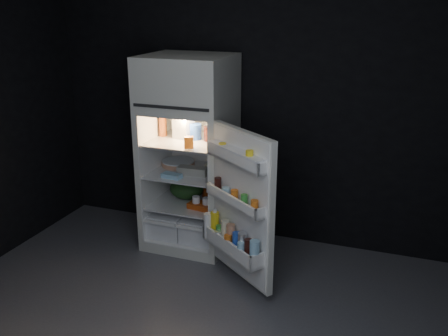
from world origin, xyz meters
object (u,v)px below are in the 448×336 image
at_px(refrigerator, 190,146).
at_px(fridge_door, 239,209).
at_px(milk_jug, 184,125).
at_px(yogurt_tray, 202,206).
at_px(egg_carton, 193,171).

distance_m(refrigerator, fridge_door, 0.95).
xyz_separation_m(fridge_door, milk_jug, (-0.74, 0.62, 0.47)).
xyz_separation_m(refrigerator, milk_jug, (-0.06, 0.01, 0.19)).
relative_size(refrigerator, fridge_door, 1.46).
distance_m(refrigerator, yogurt_tray, 0.56).
bearing_deg(refrigerator, milk_jug, 169.52).
xyz_separation_m(milk_jug, yogurt_tray, (0.24, -0.17, -0.69)).
relative_size(milk_jug, egg_carton, 0.87).
distance_m(egg_carton, yogurt_tray, 0.33).
relative_size(fridge_door, egg_carton, 4.43).
distance_m(fridge_door, egg_carton, 0.79).
distance_m(refrigerator, milk_jug, 0.20).
height_order(fridge_door, egg_carton, fridge_door).
distance_m(milk_jug, yogurt_tray, 0.76).
bearing_deg(milk_jug, refrigerator, -0.23).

